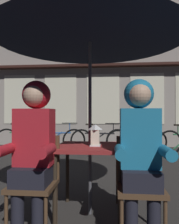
{
  "coord_description": "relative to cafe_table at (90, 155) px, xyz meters",
  "views": [
    {
      "loc": [
        0.22,
        -2.4,
        1.08
      ],
      "look_at": [
        0.0,
        -0.05,
        1.1
      ],
      "focal_mm": 35.47,
      "sensor_mm": 36.0,
      "label": 1
    }
  ],
  "objects": [
    {
      "name": "lantern",
      "position": [
        0.06,
        -0.04,
        0.22
      ],
      "size": [
        0.11,
        0.11,
        0.23
      ],
      "color": "white",
      "rests_on": "cafe_table"
    },
    {
      "name": "bicycle_nearest",
      "position": [
        -2.32,
        3.93,
        -0.29
      ],
      "size": [
        1.66,
        0.33,
        0.84
      ],
      "color": "black",
      "rests_on": "ground_plane"
    },
    {
      "name": "bicycle_second",
      "position": [
        -1.33,
        3.8,
        -0.29
      ],
      "size": [
        1.66,
        0.34,
        0.84
      ],
      "color": "black",
      "rests_on": "ground_plane"
    },
    {
      "name": "person_right_hooded",
      "position": [
        0.48,
        -0.43,
        0.21
      ],
      "size": [
        0.45,
        0.56,
        1.4
      ],
      "color": "black",
      "rests_on": "ground_plane"
    },
    {
      "name": "person_left_hooded",
      "position": [
        -0.48,
        -0.43,
        0.21
      ],
      "size": [
        0.45,
        0.56,
        1.4
      ],
      "color": "black",
      "rests_on": "ground_plane"
    },
    {
      "name": "ground_plane",
      "position": [
        0.0,
        0.0,
        -0.64
      ],
      "size": [
        60.0,
        60.0,
        0.0
      ],
      "primitive_type": "plane",
      "color": "#2D2B28"
    },
    {
      "name": "patio_umbrella",
      "position": [
        0.0,
        0.0,
        1.42
      ],
      "size": [
        2.1,
        2.1,
        2.31
      ],
      "color": "#4C4C51",
      "rests_on": "ground_plane"
    },
    {
      "name": "chair_right",
      "position": [
        0.48,
        -0.37,
        -0.15
      ],
      "size": [
        0.4,
        0.4,
        0.87
      ],
      "color": "#513823",
      "rests_on": "ground_plane"
    },
    {
      "name": "chair_left",
      "position": [
        -0.48,
        -0.37,
        -0.15
      ],
      "size": [
        0.4,
        0.4,
        0.87
      ],
      "color": "#513823",
      "rests_on": "ground_plane"
    },
    {
      "name": "cafe_table",
      "position": [
        0.0,
        0.0,
        0.0
      ],
      "size": [
        0.72,
        0.72,
        0.74
      ],
      "color": "maroon",
      "rests_on": "ground_plane"
    },
    {
      "name": "bicycle_third",
      "position": [
        -0.09,
        3.77,
        -0.29
      ],
      "size": [
        1.68,
        0.19,
        0.84
      ],
      "color": "black",
      "rests_on": "ground_plane"
    },
    {
      "name": "bicycle_fourth",
      "position": [
        0.93,
        3.9,
        -0.29
      ],
      "size": [
        1.67,
        0.26,
        0.84
      ],
      "color": "black",
      "rests_on": "ground_plane"
    },
    {
      "name": "shopfront_building",
      "position": [
        -0.77,
        5.4,
        2.45
      ],
      "size": [
        10.0,
        0.93,
        6.2
      ],
      "color": "#9E9389",
      "rests_on": "ground_plane"
    }
  ]
}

